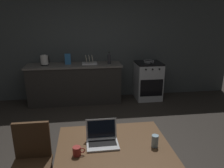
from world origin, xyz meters
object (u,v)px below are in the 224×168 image
Objects in this scene: laptop at (102,139)px; dish_rack at (89,62)px; frying_pan at (149,62)px; bottle at (109,58)px; electric_kettle at (44,60)px; stove_oven at (148,81)px; coffee_mug at (77,151)px; dining_table at (113,151)px; drinking_glass at (155,141)px; chair at (32,159)px; cereal_box at (68,59)px.

laptop is 3.02m from dish_rack.
frying_pan is at bearing 64.72° from laptop.
bottle reaches higher than frying_pan.
electric_kettle is at bearing 180.00° from dish_rack.
stove_oven reaches higher than coffee_mug.
stove_oven is 2.15× the size of frying_pan.
stove_oven is 0.81× the size of dining_table.
drinking_glass is (0.77, 0.04, 0.02)m from coffee_mug.
coffee_mug is 0.77m from drinking_glass.
chair is (-0.85, 0.15, -0.12)m from dining_table.
coffee_mug is at bearing -102.35° from bottle.
dish_rack is at bearing 92.38° from dining_table.
dining_table is at bearing 168.95° from drinking_glass.
frying_pan is at bearing 1.28° from bottle.
electric_kettle is at bearing 110.28° from dining_table.
dining_table is 0.17m from laptop.
bottle is at bearing 83.84° from dining_table.
cereal_box is at bearing 99.28° from laptop.
stove_oven is 3.26× the size of bottle.
dining_table is 0.87m from chair.
drinking_glass reaches higher than dining_table.
dish_rack reaches higher than dining_table.
dish_rack reaches higher than frying_pan.
coffee_mug is 0.47× the size of cereal_box.
bottle is at bearing -177.18° from stove_oven.
stove_oven is 3.90× the size of electric_kettle.
coffee_mug is at bearing -161.25° from dining_table.
cereal_box is 0.50m from dish_rack.
laptop is 1.36× the size of electric_kettle.
dish_rack is at bearing 99.63° from drinking_glass.
chair is 2.98m from cereal_box.
frying_pan reaches higher than chair.
frying_pan reaches higher than dining_table.
electric_kettle is 1.46m from bottle.
chair is at bearing 169.74° from drinking_glass.
coffee_mug is 0.94× the size of drinking_glass.
dining_table is 3.30m from frying_pan.
dining_table is at bearing -113.00° from frying_pan.
bottle reaches higher than drinking_glass.
dining_table is at bearing 0.32° from chair.
drinking_glass is at bearing -88.51° from bottle.
stove_oven is at bearing -0.10° from dish_rack.
drinking_glass is (1.53, -3.14, -0.25)m from electric_kettle.
stove_oven reaches higher than dining_table.
dining_table is 2.66× the size of frying_pan.
cereal_box is (-0.62, 3.08, 0.39)m from dining_table.
bottle is (1.17, 2.86, 0.53)m from chair.
dining_table is 3.53× the size of laptop.
stove_oven is 1.13m from bottle.
frying_pan is 3.23m from drinking_glass.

